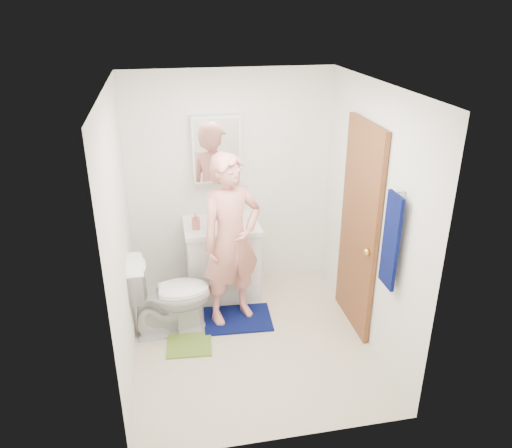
{
  "coord_description": "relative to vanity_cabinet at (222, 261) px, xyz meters",
  "views": [
    {
      "loc": [
        -0.7,
        -3.86,
        3.0
      ],
      "look_at": [
        0.09,
        0.25,
        1.12
      ],
      "focal_mm": 35.0,
      "sensor_mm": 36.0,
      "label": 1
    }
  ],
  "objects": [
    {
      "name": "floor",
      "position": [
        0.15,
        -0.91,
        -0.41
      ],
      "size": [
        2.2,
        2.4,
        0.02
      ],
      "primitive_type": "cube",
      "color": "beige",
      "rests_on": "ground"
    },
    {
      "name": "ceiling",
      "position": [
        0.15,
        -0.91,
        2.01
      ],
      "size": [
        2.2,
        2.4,
        0.02
      ],
      "primitive_type": "cube",
      "color": "white",
      "rests_on": "ground"
    },
    {
      "name": "wall_back",
      "position": [
        0.15,
        0.3,
        0.8
      ],
      "size": [
        2.2,
        0.02,
        2.4
      ],
      "primitive_type": "cube",
      "color": "white",
      "rests_on": "ground"
    },
    {
      "name": "wall_front",
      "position": [
        0.15,
        -2.12,
        0.8
      ],
      "size": [
        2.2,
        0.02,
        2.4
      ],
      "primitive_type": "cube",
      "color": "white",
      "rests_on": "ground"
    },
    {
      "name": "wall_left",
      "position": [
        -0.96,
        -0.91,
        0.8
      ],
      "size": [
        0.02,
        2.4,
        2.4
      ],
      "primitive_type": "cube",
      "color": "white",
      "rests_on": "ground"
    },
    {
      "name": "wall_right",
      "position": [
        1.26,
        -0.91,
        0.8
      ],
      "size": [
        0.02,
        2.4,
        2.4
      ],
      "primitive_type": "cube",
      "color": "white",
      "rests_on": "ground"
    },
    {
      "name": "vanity_cabinet",
      "position": [
        0.0,
        0.0,
        0.0
      ],
      "size": [
        0.75,
        0.55,
        0.8
      ],
      "primitive_type": "cube",
      "color": "white",
      "rests_on": "floor"
    },
    {
      "name": "countertop",
      "position": [
        0.0,
        0.0,
        0.43
      ],
      "size": [
        0.79,
        0.59,
        0.05
      ],
      "primitive_type": "cube",
      "color": "white",
      "rests_on": "vanity_cabinet"
    },
    {
      "name": "sink_basin",
      "position": [
        0.0,
        0.0,
        0.44
      ],
      "size": [
        0.4,
        0.4,
        0.03
      ],
      "primitive_type": "cylinder",
      "color": "white",
      "rests_on": "countertop"
    },
    {
      "name": "faucet",
      "position": [
        0.0,
        0.18,
        0.51
      ],
      "size": [
        0.03,
        0.03,
        0.12
      ],
      "primitive_type": "cylinder",
      "color": "silver",
      "rests_on": "countertop"
    },
    {
      "name": "medicine_cabinet",
      "position": [
        0.0,
        0.22,
        1.2
      ],
      "size": [
        0.5,
        0.12,
        0.7
      ],
      "primitive_type": "cube",
      "color": "white",
      "rests_on": "wall_back"
    },
    {
      "name": "mirror_panel",
      "position": [
        0.0,
        0.16,
        1.2
      ],
      "size": [
        0.46,
        0.01,
        0.66
      ],
      "primitive_type": "cube",
      "color": "white",
      "rests_on": "wall_back"
    },
    {
      "name": "door",
      "position": [
        1.22,
        -0.76,
        0.62
      ],
      "size": [
        0.05,
        0.8,
        2.05
      ],
      "primitive_type": "cube",
      "color": "brown",
      "rests_on": "ground"
    },
    {
      "name": "door_knob",
      "position": [
        1.18,
        -1.08,
        0.55
      ],
      "size": [
        0.07,
        0.07,
        0.07
      ],
      "primitive_type": "sphere",
      "color": "gold",
      "rests_on": "door"
    },
    {
      "name": "towel",
      "position": [
        1.18,
        -1.48,
        0.85
      ],
      "size": [
        0.03,
        0.24,
        0.8
      ],
      "primitive_type": "cube",
      "color": "#08104C",
      "rests_on": "wall_right"
    },
    {
      "name": "towel_hook",
      "position": [
        1.22,
        -1.48,
        1.27
      ],
      "size": [
        0.06,
        0.02,
        0.02
      ],
      "primitive_type": "cylinder",
      "rotation": [
        0.0,
        1.57,
        0.0
      ],
      "color": "silver",
      "rests_on": "wall_right"
    },
    {
      "name": "toilet",
      "position": [
        -0.59,
        -0.59,
        0.01
      ],
      "size": [
        0.82,
        0.5,
        0.81
      ],
      "primitive_type": "imported",
      "rotation": [
        0.0,
        0.0,
        1.63
      ],
      "color": "white",
      "rests_on": "floor"
    },
    {
      "name": "bath_mat",
      "position": [
        0.08,
        -0.55,
        -0.39
      ],
      "size": [
        0.71,
        0.53,
        0.02
      ],
      "primitive_type": "cube",
      "rotation": [
        0.0,
        0.0,
        -0.06
      ],
      "color": "#08104C",
      "rests_on": "floor"
    },
    {
      "name": "green_rug",
      "position": [
        -0.44,
        -0.88,
        -0.39
      ],
      "size": [
        0.45,
        0.39,
        0.02
      ],
      "primitive_type": "cube",
      "rotation": [
        0.0,
        0.0,
        -0.08
      ],
      "color": "olive",
      "rests_on": "floor"
    },
    {
      "name": "soap_dispenser",
      "position": [
        -0.27,
        -0.08,
        0.54
      ],
      "size": [
        0.08,
        0.08,
        0.18
      ],
      "primitive_type": "imported",
      "rotation": [
        0.0,
        0.0,
        -0.02
      ],
      "color": "#CB6B5E",
      "rests_on": "countertop"
    },
    {
      "name": "toothbrush_cup",
      "position": [
        0.15,
        0.07,
        0.5
      ],
      "size": [
        0.13,
        0.13,
        0.1
      ],
      "primitive_type": "imported",
      "rotation": [
        0.0,
        0.0,
        0.04
      ],
      "color": "#803A81",
      "rests_on": "countertop"
    },
    {
      "name": "man",
      "position": [
        0.03,
        -0.5,
        0.49
      ],
      "size": [
        0.74,
        0.61,
        1.73
      ],
      "primitive_type": "imported",
      "rotation": [
        0.0,
        0.0,
        0.37
      ],
      "color": "#E28D7F",
      "rests_on": "bath_mat"
    }
  ]
}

